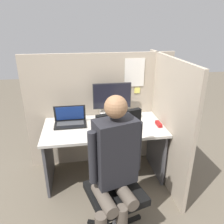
% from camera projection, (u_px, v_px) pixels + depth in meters
% --- Properties ---
extents(ground_plane, '(12.00, 12.00, 0.00)m').
position_uv_depth(ground_plane, '(108.00, 195.00, 2.54)').
color(ground_plane, '#665B4C').
extents(cubicle_panel_back, '(1.92, 0.05, 1.52)m').
position_uv_depth(cubicle_panel_back, '(101.00, 111.00, 2.92)').
color(cubicle_panel_back, tan).
rests_on(cubicle_panel_back, ground).
extents(cubicle_panel_right, '(0.04, 1.35, 1.52)m').
position_uv_depth(cubicle_panel_right, '(165.00, 121.00, 2.61)').
color(cubicle_panel_right, tan).
rests_on(cubicle_panel_right, ground).
extents(desk, '(1.42, 0.71, 0.72)m').
position_uv_depth(desk, '(104.00, 139.00, 2.66)').
color(desk, beige).
rests_on(desk, ground).
extents(paper_box, '(0.30, 0.21, 0.07)m').
position_uv_depth(paper_box, '(112.00, 115.00, 2.80)').
color(paper_box, white).
rests_on(paper_box, desk).
extents(monitor, '(0.48, 0.17, 0.38)m').
position_uv_depth(monitor, '(112.00, 97.00, 2.72)').
color(monitor, '#232328').
rests_on(monitor, paper_box).
extents(laptop, '(0.37, 0.22, 0.23)m').
position_uv_depth(laptop, '(70.00, 121.00, 2.62)').
color(laptop, black).
rests_on(laptop, desk).
extents(mouse, '(0.07, 0.04, 0.03)m').
position_uv_depth(mouse, '(95.00, 130.00, 2.46)').
color(mouse, black).
rests_on(mouse, desk).
extents(stapler, '(0.05, 0.13, 0.04)m').
position_uv_depth(stapler, '(159.00, 124.00, 2.60)').
color(stapler, '#A31919').
rests_on(stapler, desk).
extents(carrot_toy, '(0.05, 0.12, 0.05)m').
position_uv_depth(carrot_toy, '(104.00, 133.00, 2.37)').
color(carrot_toy, orange).
rests_on(carrot_toy, desk).
extents(office_chair, '(0.57, 0.62, 1.12)m').
position_uv_depth(office_chair, '(117.00, 174.00, 2.02)').
color(office_chair, black).
rests_on(office_chair, ground).
extents(person, '(0.46, 0.50, 1.36)m').
position_uv_depth(person, '(115.00, 165.00, 1.78)').
color(person, brown).
rests_on(person, ground).
extents(coffee_mug, '(0.08, 0.08, 0.09)m').
position_uv_depth(coffee_mug, '(137.00, 114.00, 2.81)').
color(coffee_mug, teal).
rests_on(coffee_mug, desk).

